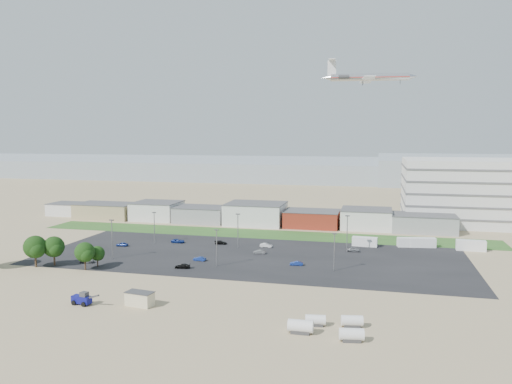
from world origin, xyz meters
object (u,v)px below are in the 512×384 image
(parked_car_8, at_px, (353,250))
(parked_car_1, at_px, (296,263))
(portable_shed, at_px, (140,299))
(parked_car_4, at_px, (200,259))
(parked_car_9, at_px, (178,241))
(parked_car_6, at_px, (221,243))
(parked_car_7, at_px, (259,252))
(parked_car_3, at_px, (182,266))
(parked_car_11, at_px, (266,245))
(storage_tank_nw, at_px, (315,320))
(telehandler, at_px, (81,298))
(box_trailer_a, at_px, (365,242))
(parked_car_5, at_px, (122,244))
(airliner, at_px, (370,77))
(parked_car_10, at_px, (87,261))

(parked_car_8, bearing_deg, parked_car_1, 144.34)
(portable_shed, height_order, parked_car_4, portable_shed)
(parked_car_9, bearing_deg, parked_car_6, -85.54)
(parked_car_4, bearing_deg, parked_car_8, 120.63)
(portable_shed, relative_size, parked_car_7, 1.63)
(parked_car_3, distance_m, parked_car_11, 33.08)
(parked_car_6, height_order, parked_car_8, parked_car_8)
(parked_car_7, bearing_deg, storage_tank_nw, 16.69)
(telehandler, height_order, parked_car_11, telehandler)
(storage_tank_nw, height_order, box_trailer_a, box_trailer_a)
(parked_car_4, bearing_deg, parked_car_3, -7.47)
(parked_car_5, distance_m, parked_car_6, 30.55)
(airliner, distance_m, parked_car_7, 107.98)
(parked_car_1, distance_m, parked_car_11, 23.00)
(box_trailer_a, xyz_separation_m, parked_car_8, (-2.99, -8.56, -0.78))
(storage_tank_nw, height_order, parked_car_7, storage_tank_nw)
(airliner, height_order, parked_car_8, airliner)
(parked_car_4, bearing_deg, parked_car_9, -140.70)
(storage_tank_nw, xyz_separation_m, parked_car_3, (-38.20, 31.13, -0.51))
(parked_car_1, bearing_deg, parked_car_10, -86.40)
(portable_shed, xyz_separation_m, storage_tank_nw, (35.64, -2.31, -0.33))
(portable_shed, height_order, telehandler, portable_shed)
(portable_shed, height_order, parked_car_8, portable_shed)
(portable_shed, distance_m, parked_car_9, 59.77)
(parked_car_4, height_order, parked_car_7, parked_car_4)
(parked_car_6, bearing_deg, storage_tank_nw, -154.50)
(airliner, xyz_separation_m, parked_car_5, (-71.97, -86.49, -58.72))
(parked_car_3, relative_size, parked_car_11, 1.05)
(parked_car_3, height_order, parked_car_11, parked_car_11)
(storage_tank_nw, height_order, parked_car_11, storage_tank_nw)
(parked_car_3, bearing_deg, parked_car_7, 135.16)
(portable_shed, bearing_deg, parked_car_4, 99.71)
(box_trailer_a, relative_size, parked_car_7, 2.19)
(storage_tank_nw, xyz_separation_m, parked_car_11, (-22.55, 60.27, -0.46))
(portable_shed, xyz_separation_m, parked_car_3, (-2.56, 28.82, -0.84))
(parked_car_6, bearing_deg, parked_car_4, 176.17)
(parked_car_1, xyz_separation_m, parked_car_9, (-41.41, 18.98, 0.03))
(telehandler, height_order, parked_car_1, telehandler)
(telehandler, distance_m, parked_car_1, 55.39)
(telehandler, bearing_deg, parked_car_4, 83.78)
(portable_shed, height_order, parked_car_11, portable_shed)
(telehandler, bearing_deg, parked_car_10, 129.68)
(parked_car_3, relative_size, parked_car_5, 1.10)
(portable_shed, height_order, parked_car_6, portable_shed)
(parked_car_4, distance_m, parked_car_11, 25.03)
(storage_tank_nw, bearing_deg, parked_car_7, 113.69)
(telehandler, relative_size, storage_tank_nw, 1.79)
(box_trailer_a, relative_size, parked_car_5, 2.07)
(telehandler, xyz_separation_m, parked_car_4, (10.74, 39.53, -0.78))
(box_trailer_a, distance_m, airliner, 89.67)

